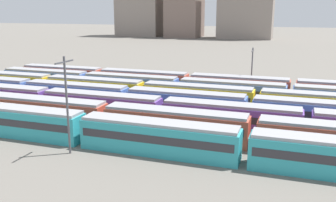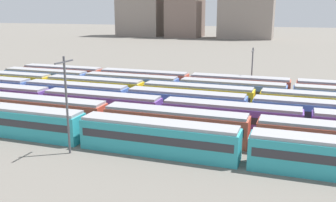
{
  "view_description": "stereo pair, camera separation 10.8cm",
  "coord_description": "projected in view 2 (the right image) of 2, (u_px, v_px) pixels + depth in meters",
  "views": [
    {
      "loc": [
        41.46,
        -36.55,
        15.66
      ],
      "look_at": [
        23.66,
        15.6,
        2.04
      ],
      "focal_mm": 39.93,
      "sensor_mm": 36.0,
      "label": 1
    },
    {
      "loc": [
        41.56,
        -36.52,
        15.66
      ],
      "look_at": [
        23.66,
        15.6,
        2.04
      ],
      "focal_mm": 39.93,
      "sensor_mm": 36.0,
      "label": 2
    }
  ],
  "objects": [
    {
      "name": "catenary_pole_0",
      "position": [
        67.0,
        101.0,
        40.25
      ],
      "size": [
        0.24,
        3.2,
        10.84
      ],
      "color": "#4C4C51",
      "rests_on": "ground_plane"
    },
    {
      "name": "train_track_3",
      "position": [
        128.0,
        99.0,
        58.89
      ],
      "size": [
        74.7,
        3.06,
        3.75
      ],
      "color": "#4C70BC",
      "rests_on": "ground_plane"
    },
    {
      "name": "train_track_5",
      "position": [
        290.0,
        96.0,
        60.85
      ],
      "size": [
        112.5,
        3.06,
        3.75
      ],
      "color": "#4C70BC",
      "rests_on": "ground_plane"
    },
    {
      "name": "train_track_2",
      "position": [
        230.0,
        117.0,
        48.74
      ],
      "size": [
        93.6,
        3.06,
        3.75
      ],
      "color": "#6B429E",
      "rests_on": "ground_plane"
    },
    {
      "name": "train_track_4",
      "position": [
        144.0,
        92.0,
        63.51
      ],
      "size": [
        74.7,
        3.06,
        3.75
      ],
      "color": "yellow",
      "rests_on": "ground_plane"
    },
    {
      "name": "train_track_1",
      "position": [
        175.0,
        124.0,
        45.84
      ],
      "size": [
        93.6,
        3.06,
        3.75
      ],
      "color": "#BC4C38",
      "rests_on": "ground_plane"
    },
    {
      "name": "train_track_0",
      "position": [
        245.0,
        147.0,
        38.17
      ],
      "size": [
        112.5,
        3.06,
        3.75
      ],
      "color": "teal",
      "rests_on": "ground_plane"
    },
    {
      "name": "ground_plane",
      "position": [
        39.0,
        102.0,
        64.72
      ],
      "size": [
        600.0,
        600.0,
        0.0
      ],
      "primitive_type": "plane",
      "color": "#666059"
    },
    {
      "name": "catenary_pole_1",
      "position": [
        252.0,
        68.0,
        70.1
      ],
      "size": [
        0.24,
        3.2,
        8.69
      ],
      "color": "#4C4C51",
      "rests_on": "ground_plane"
    },
    {
      "name": "distant_building_1",
      "position": [
        185.0,
        3.0,
        209.7
      ],
      "size": [
        18.28,
        20.76,
        37.81
      ],
      "primitive_type": "cube",
      "color": "#7A665B",
      "rests_on": "ground_plane"
    },
    {
      "name": "train_track_6",
      "position": [
        293.0,
        90.0,
        65.48
      ],
      "size": [
        112.5,
        3.06,
        3.75
      ],
      "color": "#BC4C38",
      "rests_on": "ground_plane"
    }
  ]
}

